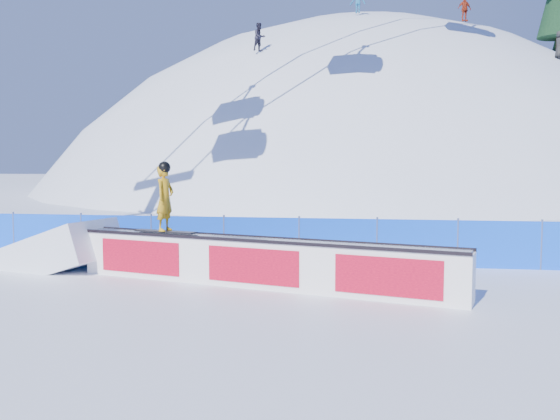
# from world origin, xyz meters

# --- Properties ---
(ground) EXTENTS (160.00, 160.00, 0.00)m
(ground) POSITION_xyz_m (0.00, 0.00, 0.00)
(ground) COLOR white
(ground) RESTS_ON ground
(snow_hill) EXTENTS (64.00, 64.00, 64.00)m
(snow_hill) POSITION_xyz_m (0.00, 42.00, -18.00)
(snow_hill) COLOR white
(snow_hill) RESTS_ON ground
(safety_fence) EXTENTS (22.05, 0.05, 1.30)m
(safety_fence) POSITION_xyz_m (0.00, 4.50, 0.60)
(safety_fence) COLOR blue
(safety_fence) RESTS_ON ground
(rail_box) EXTENTS (8.71, 2.99, 1.06)m
(rail_box) POSITION_xyz_m (-1.52, 1.52, 0.52)
(rail_box) COLOR white
(rail_box) RESTS_ON ground
(snow_ramp) EXTENTS (3.17, 2.44, 1.75)m
(snow_ramp) POSITION_xyz_m (-6.86, 3.01, 0.00)
(snow_ramp) COLOR white
(snow_ramp) RESTS_ON ground
(snowboarder) EXTENTS (1.56, 0.69, 1.62)m
(snowboarder) POSITION_xyz_m (-3.81, 2.16, 1.86)
(snowboarder) COLOR black
(snowboarder) RESTS_ON rail_box
(distant_skiers) EXTENTS (18.80, 7.57, 5.52)m
(distant_skiers) POSITION_xyz_m (2.36, 30.26, 11.56)
(distant_skiers) COLOR black
(distant_skiers) RESTS_ON ground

